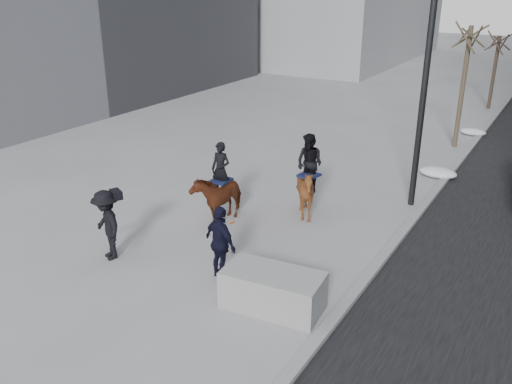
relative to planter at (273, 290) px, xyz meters
The scene contains 11 objects.
ground 1.99m from the planter, 150.88° to the left, with size 120.00×120.00×0.00m, color gray.
curb 11.03m from the planter, 83.21° to the left, with size 0.25×90.00×0.12m, color gray.
planter is the anchor object (origin of this frame).
tree_near 13.89m from the planter, 87.06° to the left, with size 1.20×1.20×5.22m, color #382E21, non-canonical shape.
tree_far 21.63m from the planter, 88.13° to the left, with size 1.20×1.20×4.05m, color #35271F, non-canonical shape.
mounted_left 4.56m from the planter, 138.82° to the left, with size 0.85×1.76×2.24m.
mounted_right 4.65m from the planter, 107.61° to the left, with size 1.54×1.66×2.43m.
feeder 1.71m from the planter, 164.61° to the left, with size 1.11×1.02×1.75m.
camera_crew 4.49m from the planter, behind, with size 1.31×1.09×1.75m.
lamppost 8.20m from the planter, 82.37° to the left, with size 0.25×2.02×9.09m.
snow_piles 12.16m from the planter, 85.26° to the left, with size 1.26×6.86×0.32m.
Camera 1 is at (6.35, -9.34, 6.45)m, focal length 38.00 mm.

